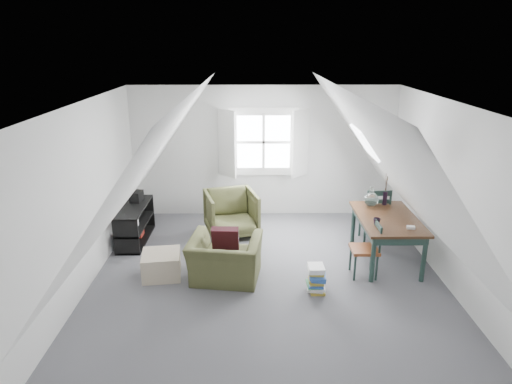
{
  "coord_description": "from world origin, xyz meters",
  "views": [
    {
      "loc": [
        -0.22,
        -5.72,
        3.27
      ],
      "look_at": [
        -0.16,
        0.6,
        1.16
      ],
      "focal_mm": 32.0,
      "sensor_mm": 36.0,
      "label": 1
    }
  ],
  "objects_px": {
    "ottoman": "(162,265)",
    "armchair_near": "(226,279)",
    "magazine_stack": "(316,279)",
    "armchair_far": "(232,234)",
    "media_shelf": "(135,226)",
    "dining_chair_near": "(367,248)",
    "dining_table": "(387,223)",
    "dining_chair_far": "(375,213)"
  },
  "relations": [
    {
      "from": "ottoman",
      "to": "armchair_near",
      "type": "bearing_deg",
      "value": -7.08
    },
    {
      "from": "magazine_stack",
      "to": "armchair_far",
      "type": "bearing_deg",
      "value": 122.4
    },
    {
      "from": "armchair_near",
      "to": "ottoman",
      "type": "height_order",
      "value": "ottoman"
    },
    {
      "from": "ottoman",
      "to": "media_shelf",
      "type": "xyz_separation_m",
      "value": [
        -0.68,
        1.22,
        0.1
      ]
    },
    {
      "from": "dining_chair_near",
      "to": "media_shelf",
      "type": "relative_size",
      "value": 0.68
    },
    {
      "from": "armchair_far",
      "to": "dining_table",
      "type": "xyz_separation_m",
      "value": [
        2.42,
        -1.04,
        0.63
      ]
    },
    {
      "from": "ottoman",
      "to": "dining_chair_near",
      "type": "relative_size",
      "value": 0.66
    },
    {
      "from": "dining_chair_far",
      "to": "dining_chair_near",
      "type": "bearing_deg",
      "value": 85.59
    },
    {
      "from": "media_shelf",
      "to": "magazine_stack",
      "type": "relative_size",
      "value": 3.24
    },
    {
      "from": "ottoman",
      "to": "dining_chair_far",
      "type": "distance_m",
      "value": 3.6
    },
    {
      "from": "armchair_far",
      "to": "ottoman",
      "type": "height_order",
      "value": "armchair_far"
    },
    {
      "from": "ottoman",
      "to": "dining_table",
      "type": "bearing_deg",
      "value": 7.71
    },
    {
      "from": "armchair_far",
      "to": "magazine_stack",
      "type": "distance_m",
      "value": 2.32
    },
    {
      "from": "dining_table",
      "to": "dining_chair_far",
      "type": "bearing_deg",
      "value": 89.71
    },
    {
      "from": "armchair_near",
      "to": "dining_chair_far",
      "type": "relative_size",
      "value": 1.02
    },
    {
      "from": "ottoman",
      "to": "media_shelf",
      "type": "height_order",
      "value": "media_shelf"
    },
    {
      "from": "ottoman",
      "to": "dining_table",
      "type": "xyz_separation_m",
      "value": [
        3.37,
        0.46,
        0.45
      ]
    },
    {
      "from": "dining_table",
      "to": "dining_chair_near",
      "type": "relative_size",
      "value": 1.78
    },
    {
      "from": "dining_table",
      "to": "armchair_far",
      "type": "bearing_deg",
      "value": 157.52
    },
    {
      "from": "armchair_near",
      "to": "dining_table",
      "type": "height_order",
      "value": "dining_table"
    },
    {
      "from": "armchair_far",
      "to": "dining_chair_near",
      "type": "xyz_separation_m",
      "value": [
        2.01,
        -1.5,
        0.43
      ]
    },
    {
      "from": "dining_chair_near",
      "to": "dining_table",
      "type": "bearing_deg",
      "value": 159.2
    },
    {
      "from": "armchair_near",
      "to": "media_shelf",
      "type": "height_order",
      "value": "media_shelf"
    },
    {
      "from": "dining_chair_far",
      "to": "magazine_stack",
      "type": "relative_size",
      "value": 2.59
    },
    {
      "from": "armchair_near",
      "to": "armchair_far",
      "type": "relative_size",
      "value": 1.14
    },
    {
      "from": "dining_table",
      "to": "magazine_stack",
      "type": "bearing_deg",
      "value": -141.62
    },
    {
      "from": "armchair_near",
      "to": "media_shelf",
      "type": "xyz_separation_m",
      "value": [
        -1.61,
        1.34,
        0.28
      ]
    },
    {
      "from": "armchair_far",
      "to": "magazine_stack",
      "type": "xyz_separation_m",
      "value": [
        1.24,
        -1.95,
        0.19
      ]
    },
    {
      "from": "dining_chair_far",
      "to": "magazine_stack",
      "type": "xyz_separation_m",
      "value": [
        -1.2,
        -1.64,
        -0.32
      ]
    },
    {
      "from": "ottoman",
      "to": "magazine_stack",
      "type": "relative_size",
      "value": 1.44
    },
    {
      "from": "dining_table",
      "to": "media_shelf",
      "type": "relative_size",
      "value": 1.2
    },
    {
      "from": "magazine_stack",
      "to": "media_shelf",
      "type": "bearing_deg",
      "value": 149.72
    },
    {
      "from": "dining_table",
      "to": "ottoman",
      "type": "bearing_deg",
      "value": -171.51
    },
    {
      "from": "dining_chair_far",
      "to": "magazine_stack",
      "type": "bearing_deg",
      "value": 68.94
    },
    {
      "from": "dining_chair_far",
      "to": "media_shelf",
      "type": "xyz_separation_m",
      "value": [
        -4.07,
        0.04,
        -0.22
      ]
    },
    {
      "from": "armchair_near",
      "to": "armchair_far",
      "type": "distance_m",
      "value": 1.61
    },
    {
      "from": "magazine_stack",
      "to": "ottoman",
      "type": "bearing_deg",
      "value": 168.31
    },
    {
      "from": "armchair_near",
      "to": "dining_chair_far",
      "type": "bearing_deg",
      "value": -144.06
    },
    {
      "from": "armchair_near",
      "to": "dining_table",
      "type": "relative_size",
      "value": 0.68
    },
    {
      "from": "armchair_near",
      "to": "armchair_far",
      "type": "xyz_separation_m",
      "value": [
        0.02,
        1.61,
        0.0
      ]
    },
    {
      "from": "armchair_far",
      "to": "dining_chair_far",
      "type": "relative_size",
      "value": 0.89
    },
    {
      "from": "armchair_far",
      "to": "dining_chair_near",
      "type": "relative_size",
      "value": 1.06
    }
  ]
}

